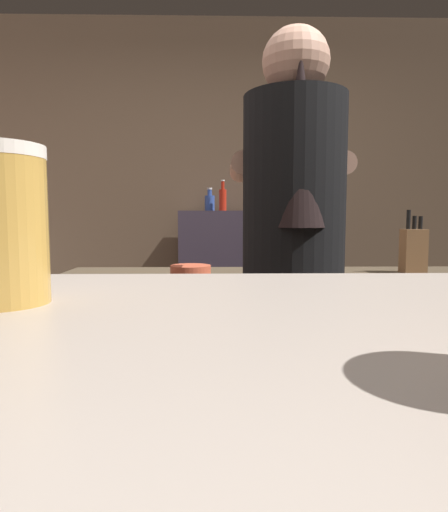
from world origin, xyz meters
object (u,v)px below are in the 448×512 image
(chefs_knife, at_px, (340,275))
(bottle_vinegar, at_px, (210,202))
(bartender, at_px, (294,254))
(bottle_olive_oil, at_px, (223,199))
(mixing_bowl, at_px, (191,271))
(bottle_soy, at_px, (260,199))
(pint_glass_far, at_px, (2,225))
(knife_block, at_px, (414,250))

(chefs_knife, distance_m, bottle_vinegar, 1.65)
(bartender, bearing_deg, bottle_olive_oil, 7.64)
(bottle_vinegar, bearing_deg, mixing_bowl, -92.52)
(bottle_soy, bearing_deg, mixing_bowl, -107.15)
(bartender, distance_m, bottle_soy, 1.87)
(pint_glass_far, bearing_deg, bottle_soy, 79.98)
(knife_block, height_order, bottle_soy, bottle_soy)
(chefs_knife, height_order, bottle_vinegar, bottle_vinegar)
(pint_glass_far, bearing_deg, bartender, 67.71)
(knife_block, relative_size, bottle_vinegar, 1.61)
(bartender, bearing_deg, bottle_soy, -1.09)
(bartender, distance_m, chefs_knife, 0.51)
(bottle_soy, relative_size, bottle_vinegar, 1.32)
(mixing_bowl, height_order, bottle_soy, bottle_soy)
(chefs_knife, height_order, pint_glass_far, pint_glass_far)
(chefs_knife, distance_m, bottle_olive_oil, 1.54)
(chefs_knife, xyz_separation_m, pint_glass_far, (-0.72, -1.48, 0.24))
(chefs_knife, xyz_separation_m, bottle_soy, (-0.20, 1.44, 0.39))
(bartender, bearing_deg, mixing_bowl, 43.32)
(knife_block, relative_size, chefs_knife, 1.20)
(knife_block, distance_m, bottle_vinegar, 1.71)
(chefs_knife, bearing_deg, bottle_vinegar, 126.55)
(mixing_bowl, height_order, pint_glass_far, pint_glass_far)
(knife_block, bearing_deg, bottle_olive_oil, 122.63)
(chefs_knife, relative_size, bottle_vinegar, 1.35)
(bottle_vinegar, bearing_deg, knife_block, -56.06)
(bottle_vinegar, bearing_deg, bottle_olive_oil, -40.05)
(bartender, height_order, bottle_vinegar, bartender)
(chefs_knife, bearing_deg, bottle_soy, 113.32)
(mixing_bowl, bearing_deg, bartender, -47.95)
(bartender, relative_size, bottle_vinegar, 9.87)
(mixing_bowl, bearing_deg, chefs_knife, -0.18)
(bartender, height_order, chefs_knife, bartender)
(mixing_bowl, distance_m, bottle_olive_oil, 1.47)
(bartender, distance_m, knife_block, 0.82)
(bottle_soy, relative_size, bottle_olive_oil, 1.02)
(bartender, relative_size, knife_block, 6.12)
(bottle_soy, height_order, bottle_vinegar, bottle_soy)
(pint_glass_far, relative_size, bottle_vinegar, 0.73)
(bartender, distance_m, bottle_olive_oil, 1.85)
(mixing_bowl, height_order, chefs_knife, mixing_bowl)
(knife_block, height_order, bottle_olive_oil, bottle_olive_oil)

